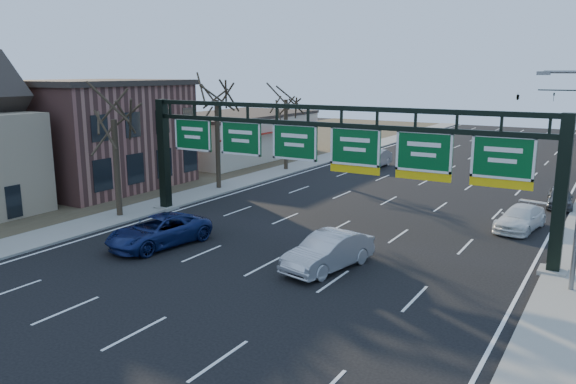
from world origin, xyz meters
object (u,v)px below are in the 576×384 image
Objects in this scene: sign_gantry at (327,153)px; car_blue_suv at (159,231)px; car_white_wagon at (520,218)px; car_silver_sedan at (328,252)px.

car_blue_suv is (-6.61, -6.12, -3.84)m from sign_gantry.
car_white_wagon is at bearing 49.09° from car_blue_suv.
sign_gantry reaches higher than car_white_wagon.
car_blue_suv is 1.21× the size of car_white_wagon.
car_silver_sedan is at bearing 18.09° from car_blue_suv.
car_silver_sedan reaches higher than car_white_wagon.
car_blue_suv is at bearing -131.59° from car_white_wagon.
car_blue_suv is 9.30m from car_silver_sedan.
car_white_wagon is at bearing 72.13° from car_silver_sedan.
car_blue_suv reaches higher than car_white_wagon.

